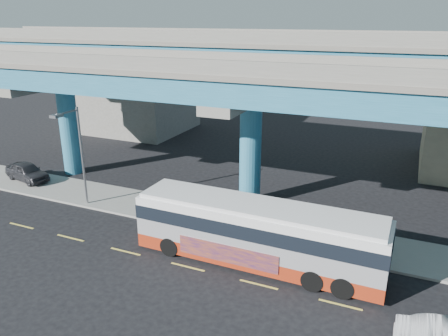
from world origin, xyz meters
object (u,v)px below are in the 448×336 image
at_px(transit_bus, 258,231).
at_px(stop_sign, 268,209).
at_px(parked_car, 27,172).
at_px(street_lamp, 75,143).

height_order(transit_bus, stop_sign, transit_bus).
bearing_deg(stop_sign, transit_bus, -107.07).
distance_m(transit_bus, parked_car, 21.42).
bearing_deg(street_lamp, transit_bus, -7.85).
height_order(parked_car, stop_sign, stop_sign).
distance_m(transit_bus, stop_sign, 2.61).
bearing_deg(parked_car, stop_sign, -82.29).
xyz_separation_m(transit_bus, stop_sign, (-0.32, 2.58, 0.16)).
xyz_separation_m(transit_bus, parked_car, (-21.00, 4.12, -1.01)).
bearing_deg(parked_car, transit_bus, -89.13).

